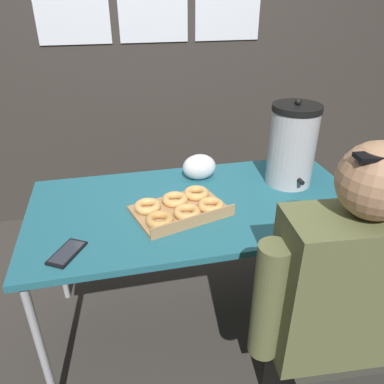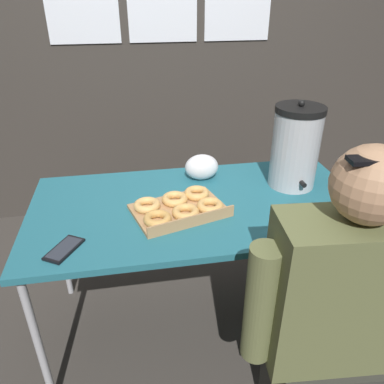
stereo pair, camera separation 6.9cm
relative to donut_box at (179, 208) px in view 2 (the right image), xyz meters
The scene contains 8 objects.
ground_plane 0.77m from the donut_box, 33.01° to the left, with size 12.00×12.00×0.00m, color #3D3833.
back_wall 1.48m from the donut_box, 86.14° to the left, with size 6.00×0.11×2.55m.
folding_table 0.13m from the donut_box, 33.01° to the left, with size 1.48×0.76×0.73m.
donut_box is the anchor object (origin of this frame).
coffee_urn 0.62m from the donut_box, 16.04° to the left, with size 0.23×0.26×0.42m.
cell_phone 0.49m from the donut_box, 157.42° to the right, with size 0.14×0.17×0.01m.
plastic_bag 0.34m from the donut_box, 62.45° to the left, with size 0.17×0.12×0.13m.
person_seated 0.74m from the donut_box, 50.68° to the right, with size 0.64×0.29×1.23m.
Camera 2 is at (-0.28, -1.42, 1.58)m, focal length 35.00 mm.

